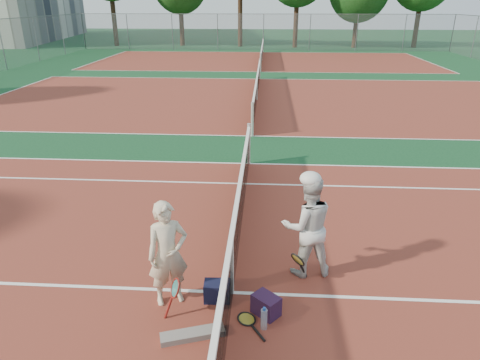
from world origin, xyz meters
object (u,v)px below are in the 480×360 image
player_a (168,254)px  racket_red (176,298)px  racket_black_held (297,268)px  sports_bag_navy (217,291)px  water_bottle (264,319)px  racket_spare (247,319)px  net_main (232,264)px  sports_bag_purple (266,305)px  player_b (307,226)px

player_a → racket_red: player_a is taller
player_a → racket_black_held: bearing=-9.7°
racket_black_held → sports_bag_navy: size_ratio=1.45×
racket_black_held → water_bottle: size_ratio=1.79×
racket_spare → net_main: bearing=-9.4°
player_a → sports_bag_purple: size_ratio=4.30×
player_a → racket_black_held: 1.98m
racket_spare → sports_bag_navy: (-0.45, 0.41, 0.13)m
player_a → sports_bag_purple: 1.53m
player_a → net_main: bearing=-11.6°
net_main → racket_spare: net_main is taller
sports_bag_navy → water_bottle: water_bottle is taller
racket_red → player_b: bearing=3.7°
racket_red → racket_black_held: bearing=-1.9°
player_b → player_a: bearing=12.3°
net_main → player_a: size_ratio=7.02×
racket_red → racket_black_held: (1.69, 0.84, -0.02)m
player_b → sports_bag_purple: (-0.61, -1.05, -0.68)m
racket_red → water_bottle: (1.20, -0.19, -0.14)m
racket_black_held → net_main: bearing=-27.3°
water_bottle → player_b: bearing=64.6°
racket_black_held → racket_spare: size_ratio=0.89×
player_b → racket_black_held: (-0.14, -0.31, -0.56)m
racket_red → racket_black_held: size_ratio=1.07×
racket_black_held → racket_red: bearing=-18.7°
player_b → sports_bag_purple: size_ratio=4.55×
player_b → water_bottle: player_b is taller
sports_bag_navy → racket_spare: bearing=-42.2°
player_b → water_bottle: 1.63m
player_b → racket_black_held: size_ratio=3.09×
racket_red → racket_spare: size_ratio=0.95×
sports_bag_navy → sports_bag_purple: sports_bag_purple is taller
racket_black_held → sports_bag_purple: size_ratio=1.47×
sports_bag_navy → sports_bag_purple: bearing=-20.6°
player_a → sports_bag_purple: (1.37, -0.21, -0.63)m
sports_bag_navy → racket_red: bearing=-145.1°
player_a → water_bottle: bearing=-46.1°
racket_red → sports_bag_purple: 1.24m
player_b → racket_red: size_ratio=2.90×
net_main → water_bottle: (0.48, -0.72, -0.36)m
racket_red → water_bottle: size_ratio=1.90×
sports_bag_purple → water_bottle: water_bottle is taller
net_main → sports_bag_purple: net_main is taller
player_b → racket_black_held: 0.65m
player_b → sports_bag_navy: player_b is taller
racket_black_held → racket_spare: (-0.73, -0.88, -0.25)m
racket_black_held → sports_bag_purple: bearing=13.0°
racket_spare → racket_black_held: bearing=-71.9°
racket_red → sports_bag_navy: 0.65m
sports_bag_navy → net_main: bearing=38.9°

